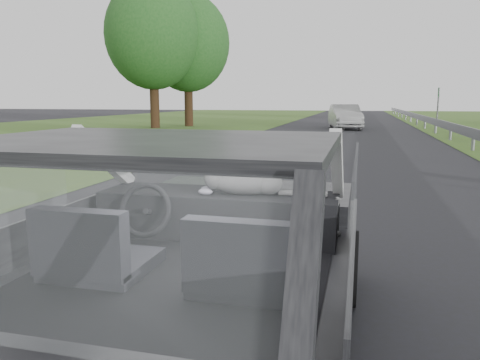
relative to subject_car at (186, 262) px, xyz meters
The scene contains 10 objects.
subject_car is the anchor object (origin of this frame).
dashboard 0.64m from the subject_car, 90.00° to the left, with size 1.58×0.45×0.30m, color black.
driver_seat 0.52m from the subject_car, 144.06° to the right, with size 0.50×0.72×0.42m, color black.
passenger_seat 0.52m from the subject_car, 35.94° to the right, with size 0.50×0.72×0.42m, color black.
steering_wheel 0.55m from the subject_car, 140.48° to the left, with size 0.36×0.36×0.04m, color black.
cat 0.72m from the subject_car, 72.37° to the left, with size 0.65×0.20×0.29m, color gray.
other_car 24.72m from the subject_car, 89.93° to the left, with size 1.64×4.14×1.36m, color #A6A6A6.
highway_sign 28.20m from the subject_car, 79.20° to the left, with size 0.09×0.93×2.31m, color #1B5229.
tree_5 25.22m from the subject_car, 114.99° to the left, with size 5.28×5.28×8.00m, color #1D4D1B, non-canonical shape.
tree_6 26.87m from the subject_car, 110.55° to the left, with size 5.04×5.04×7.63m, color #1D4D1B, non-canonical shape.
Camera 1 is at (0.91, -2.32, 1.61)m, focal length 35.00 mm.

